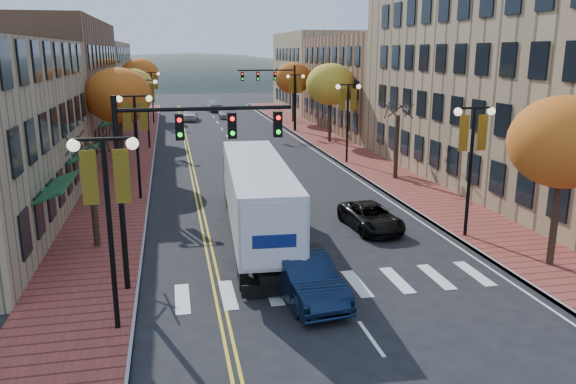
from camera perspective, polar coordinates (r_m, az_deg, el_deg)
ground at (r=19.34m, az=6.35°, el=-11.77°), size 200.00×200.00×0.00m
sidewalk_left at (r=49.81m, az=-15.64°, el=3.96°), size 4.00×85.00×0.15m
sidewalk_right at (r=51.79m, az=4.69°, el=4.81°), size 4.00×85.00×0.15m
building_left_mid at (r=53.79m, az=-24.46°, el=9.77°), size 12.00×24.00×11.00m
building_left_far at (r=78.40m, az=-20.58°, el=10.56°), size 12.00×26.00×9.50m
building_right_near at (r=40.46m, az=25.24°, el=11.51°), size 15.00×28.00×15.00m
building_right_mid at (r=63.35m, az=10.71°, el=10.79°), size 15.00×24.00×10.00m
building_right_far at (r=84.07m, az=4.91°, el=12.08°), size 15.00×20.00×11.00m
tree_left_a at (r=25.48m, az=-19.16°, el=-0.69°), size 0.28×0.28×4.20m
tree_left_b at (r=40.74m, az=-16.85°, el=9.35°), size 4.48×4.48×7.21m
tree_left_c at (r=56.69m, az=-15.53°, el=10.22°), size 4.16×4.16×6.69m
tree_left_d at (r=74.62m, az=-14.77°, el=11.51°), size 4.61×4.61×7.42m
tree_right_a at (r=23.80m, az=26.24°, el=4.54°), size 4.16×4.16×6.69m
tree_right_b at (r=37.95m, az=10.97°, el=4.51°), size 0.28×0.28×4.20m
tree_right_c at (r=52.64m, az=4.34°, el=10.85°), size 4.48×4.48×7.21m
tree_right_d at (r=68.14m, az=0.53°, el=11.49°), size 4.35×4.35×7.00m
lamp_left_a at (r=17.10m, az=-17.87°, el=-0.53°), size 1.96×0.36×6.05m
lamp_left_b at (r=32.80m, az=-15.18°, el=6.41°), size 1.96×0.36×6.05m
lamp_left_c at (r=50.69m, az=-14.15°, el=9.04°), size 1.96×0.36×6.05m
lamp_left_d at (r=68.63m, az=-13.65°, el=10.29°), size 1.96×0.36×6.05m
lamp_right_a at (r=26.35m, az=18.19°, el=4.41°), size 1.96×0.36×6.05m
lamp_right_b at (r=42.75m, az=6.11°, el=8.51°), size 1.96×0.36×6.05m
lamp_right_c at (r=60.08m, az=0.77°, el=10.19°), size 1.96×0.36×6.05m
traffic_mast_near at (r=19.79m, az=-11.34°, el=3.68°), size 6.10×0.35×7.00m
traffic_mast_far at (r=59.62m, az=-1.16°, el=10.76°), size 6.10×0.34×7.00m
semi_truck at (r=25.84m, az=-3.40°, el=0.13°), size 3.26×15.04×3.73m
navy_sedan at (r=19.79m, az=1.60°, el=-8.47°), size 2.34×5.14×1.64m
black_suv at (r=27.52m, az=8.42°, el=-2.49°), size 2.34×4.59×1.24m
car_far_white at (r=71.69m, az=-9.96°, el=7.81°), size 2.36×4.86×1.60m
car_far_silver at (r=73.55m, az=-6.35°, el=7.95°), size 1.96×4.38×1.25m
car_far_oncoming at (r=82.24m, az=-7.65°, el=8.69°), size 2.35×5.07×1.61m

